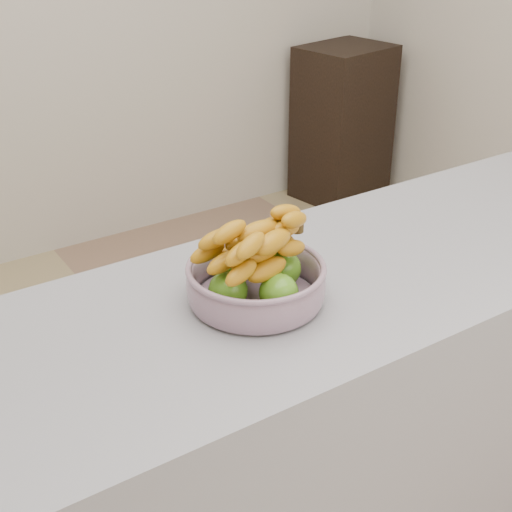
# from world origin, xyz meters

# --- Properties ---
(ground) EXTENTS (4.00, 4.00, 0.00)m
(ground) POSITION_xyz_m (0.00, 0.00, 0.00)
(ground) COLOR tan
(ground) RESTS_ON ground
(counter) EXTENTS (2.00, 0.60, 0.90)m
(counter) POSITION_xyz_m (0.00, -0.19, 0.45)
(counter) COLOR gray
(counter) RESTS_ON ground
(cabinet) EXTENTS (0.53, 0.45, 0.85)m
(cabinet) POSITION_xyz_m (1.65, 1.78, 0.43)
(cabinet) COLOR black
(cabinet) RESTS_ON ground
(fruit_bowl) EXTENTS (0.27, 0.27, 0.17)m
(fruit_bowl) POSITION_xyz_m (-0.23, -0.19, 0.96)
(fruit_bowl) COLOR #9DABBC
(fruit_bowl) RESTS_ON counter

